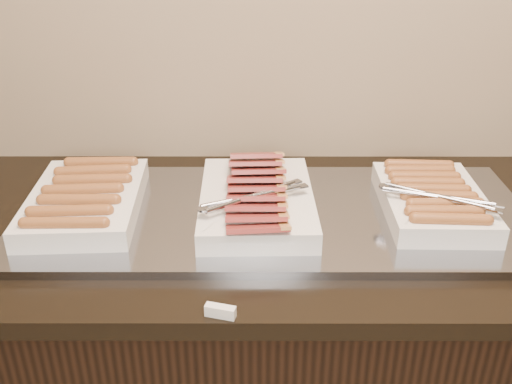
# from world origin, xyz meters

# --- Properties ---
(counter) EXTENTS (2.06, 0.76, 0.90)m
(counter) POSITION_xyz_m (0.00, 2.13, 0.45)
(counter) COLOR black
(counter) RESTS_ON ground
(warming_tray) EXTENTS (1.20, 0.50, 0.02)m
(warming_tray) POSITION_xyz_m (0.02, 2.13, 0.91)
(warming_tray) COLOR gray
(warming_tray) RESTS_ON counter
(dish_left) EXTENTS (0.27, 0.38, 0.07)m
(dish_left) POSITION_xyz_m (-0.42, 2.13, 0.95)
(dish_left) COLOR silver
(dish_left) RESTS_ON warming_tray
(dish_center) EXTENTS (0.27, 0.42, 0.09)m
(dish_center) POSITION_xyz_m (-0.02, 2.13, 0.95)
(dish_center) COLOR silver
(dish_center) RESTS_ON warming_tray
(dish_right) EXTENTS (0.27, 0.34, 0.08)m
(dish_right) POSITION_xyz_m (0.39, 2.13, 0.95)
(dish_right) COLOR silver
(dish_right) RESTS_ON warming_tray
(label_holder) EXTENTS (0.06, 0.03, 0.02)m
(label_holder) POSITION_xyz_m (-0.09, 1.77, 0.91)
(label_holder) COLOR silver
(label_holder) RESTS_ON counter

